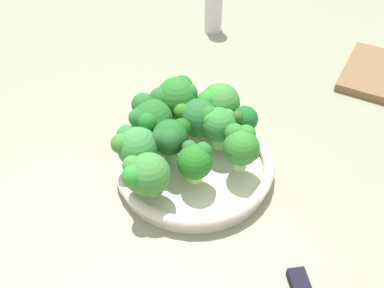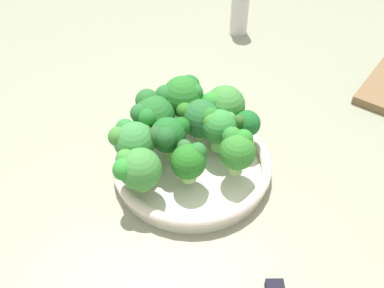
{
  "view_description": "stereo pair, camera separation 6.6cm",
  "coord_description": "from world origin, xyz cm",
  "px_view_note": "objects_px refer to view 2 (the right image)",
  "views": [
    {
      "loc": [
        0.33,
        -51.06,
        50.96
      ],
      "look_at": [
        -3.42,
        -3.4,
        6.02
      ],
      "focal_mm": 41.95,
      "sensor_mm": 36.0,
      "label": 1
    },
    {
      "loc": [
        6.81,
        -50.1,
        50.96
      ],
      "look_at": [
        -3.42,
        -3.4,
        6.02
      ],
      "focal_mm": 41.95,
      "sensor_mm": 36.0,
      "label": 2
    }
  ],
  "objects_px": {
    "broccoli_floret_0": "(133,141)",
    "broccoli_floret_9": "(223,106)",
    "bowl": "(192,165)",
    "pepper_shaker": "(240,12)",
    "broccoli_floret_4": "(189,160)",
    "broccoli_floret_5": "(182,96)",
    "broccoli_floret_8": "(246,124)",
    "broccoli_floret_6": "(152,115)",
    "broccoli_floret_3": "(201,118)",
    "broccoli_floret_2": "(168,135)",
    "broccoli_floret_1": "(237,149)",
    "broccoli_floret_7": "(219,128)",
    "broccoli_floret_10": "(138,169)"
  },
  "relations": [
    {
      "from": "broccoli_floret_1",
      "to": "broccoli_floret_5",
      "type": "height_order",
      "value": "broccoli_floret_5"
    },
    {
      "from": "broccoli_floret_2",
      "to": "broccoli_floret_10",
      "type": "relative_size",
      "value": 1.01
    },
    {
      "from": "broccoli_floret_5",
      "to": "broccoli_floret_8",
      "type": "bearing_deg",
      "value": -15.43
    },
    {
      "from": "broccoli_floret_6",
      "to": "broccoli_floret_3",
      "type": "bearing_deg",
      "value": 13.02
    },
    {
      "from": "broccoli_floret_6",
      "to": "pepper_shaker",
      "type": "distance_m",
      "value": 0.42
    },
    {
      "from": "broccoli_floret_0",
      "to": "broccoli_floret_9",
      "type": "xyz_separation_m",
      "value": [
        0.11,
        0.11,
        -0.0
      ]
    },
    {
      "from": "broccoli_floret_0",
      "to": "broccoli_floret_2",
      "type": "height_order",
      "value": "broccoli_floret_0"
    },
    {
      "from": "broccoli_floret_3",
      "to": "broccoli_floret_5",
      "type": "xyz_separation_m",
      "value": [
        -0.04,
        0.04,
        0.01
      ]
    },
    {
      "from": "pepper_shaker",
      "to": "bowl",
      "type": "bearing_deg",
      "value": -91.17
    },
    {
      "from": "broccoli_floret_3",
      "to": "broccoli_floret_9",
      "type": "bearing_deg",
      "value": 51.21
    },
    {
      "from": "broccoli_floret_2",
      "to": "broccoli_floret_3",
      "type": "bearing_deg",
      "value": 54.76
    },
    {
      "from": "broccoli_floret_4",
      "to": "broccoli_floret_5",
      "type": "height_order",
      "value": "broccoli_floret_5"
    },
    {
      "from": "broccoli_floret_4",
      "to": "broccoli_floret_6",
      "type": "distance_m",
      "value": 0.1
    },
    {
      "from": "broccoli_floret_7",
      "to": "broccoli_floret_8",
      "type": "xyz_separation_m",
      "value": [
        0.04,
        0.02,
        -0.0
      ]
    },
    {
      "from": "broccoli_floret_5",
      "to": "broccoli_floret_10",
      "type": "height_order",
      "value": "broccoli_floret_5"
    },
    {
      "from": "broccoli_floret_1",
      "to": "broccoli_floret_0",
      "type": "bearing_deg",
      "value": -173.64
    },
    {
      "from": "broccoli_floret_1",
      "to": "broccoli_floret_6",
      "type": "bearing_deg",
      "value": 163.11
    },
    {
      "from": "broccoli_floret_3",
      "to": "broccoli_floret_8",
      "type": "distance_m",
      "value": 0.07
    },
    {
      "from": "broccoli_floret_7",
      "to": "pepper_shaker",
      "type": "xyz_separation_m",
      "value": [
        -0.03,
        0.41,
        -0.02
      ]
    },
    {
      "from": "broccoli_floret_5",
      "to": "broccoli_floret_6",
      "type": "relative_size",
      "value": 1.05
    },
    {
      "from": "broccoli_floret_1",
      "to": "broccoli_floret_3",
      "type": "bearing_deg",
      "value": 137.27
    },
    {
      "from": "broccoli_floret_7",
      "to": "broccoli_floret_9",
      "type": "relative_size",
      "value": 0.92
    },
    {
      "from": "broccoli_floret_0",
      "to": "broccoli_floret_7",
      "type": "xyz_separation_m",
      "value": [
        0.12,
        0.06,
        -0.0
      ]
    },
    {
      "from": "bowl",
      "to": "broccoli_floret_1",
      "type": "distance_m",
      "value": 0.09
    },
    {
      "from": "broccoli_floret_2",
      "to": "broccoli_floret_10",
      "type": "height_order",
      "value": "same"
    },
    {
      "from": "broccoli_floret_8",
      "to": "broccoli_floret_9",
      "type": "relative_size",
      "value": 0.79
    },
    {
      "from": "broccoli_floret_8",
      "to": "pepper_shaker",
      "type": "bearing_deg",
      "value": 99.3
    },
    {
      "from": "broccoli_floret_0",
      "to": "broccoli_floret_2",
      "type": "distance_m",
      "value": 0.05
    },
    {
      "from": "broccoli_floret_7",
      "to": "broccoli_floret_10",
      "type": "bearing_deg",
      "value": -131.23
    },
    {
      "from": "broccoli_floret_0",
      "to": "broccoli_floret_1",
      "type": "xyz_separation_m",
      "value": [
        0.15,
        0.02,
        -0.0
      ]
    },
    {
      "from": "broccoli_floret_4",
      "to": "broccoli_floret_5",
      "type": "relative_size",
      "value": 0.73
    },
    {
      "from": "broccoli_floret_8",
      "to": "broccoli_floret_2",
      "type": "bearing_deg",
      "value": -150.93
    },
    {
      "from": "bowl",
      "to": "broccoli_floret_4",
      "type": "relative_size",
      "value": 4.08
    },
    {
      "from": "broccoli_floret_2",
      "to": "broccoli_floret_6",
      "type": "distance_m",
      "value": 0.05
    },
    {
      "from": "broccoli_floret_5",
      "to": "bowl",
      "type": "bearing_deg",
      "value": -67.81
    },
    {
      "from": "broccoli_floret_3",
      "to": "broccoli_floret_10",
      "type": "relative_size",
      "value": 1.06
    },
    {
      "from": "bowl",
      "to": "pepper_shaker",
      "type": "bearing_deg",
      "value": 88.83
    },
    {
      "from": "bowl",
      "to": "broccoli_floret_7",
      "type": "bearing_deg",
      "value": 43.4
    },
    {
      "from": "broccoli_floret_0",
      "to": "broccoli_floret_9",
      "type": "distance_m",
      "value": 0.16
    },
    {
      "from": "broccoli_floret_2",
      "to": "broccoli_floret_6",
      "type": "height_order",
      "value": "broccoli_floret_6"
    },
    {
      "from": "broccoli_floret_7",
      "to": "broccoli_floret_6",
      "type": "bearing_deg",
      "value": 179.97
    },
    {
      "from": "bowl",
      "to": "broccoli_floret_4",
      "type": "distance_m",
      "value": 0.06
    },
    {
      "from": "broccoli_floret_3",
      "to": "broccoli_floret_4",
      "type": "distance_m",
      "value": 0.09
    },
    {
      "from": "broccoli_floret_3",
      "to": "broccoli_floret_10",
      "type": "height_order",
      "value": "broccoli_floret_10"
    },
    {
      "from": "broccoli_floret_1",
      "to": "broccoli_floret_9",
      "type": "distance_m",
      "value": 0.1
    },
    {
      "from": "broccoli_floret_10",
      "to": "pepper_shaker",
      "type": "bearing_deg",
      "value": 82.49
    },
    {
      "from": "broccoli_floret_5",
      "to": "broccoli_floret_7",
      "type": "relative_size",
      "value": 1.21
    },
    {
      "from": "broccoli_floret_0",
      "to": "broccoli_floret_10",
      "type": "height_order",
      "value": "broccoli_floret_0"
    },
    {
      "from": "broccoli_floret_1",
      "to": "broccoli_floret_5",
      "type": "bearing_deg",
      "value": 137.38
    },
    {
      "from": "broccoli_floret_4",
      "to": "broccoli_floret_6",
      "type": "height_order",
      "value": "broccoli_floret_6"
    }
  ]
}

